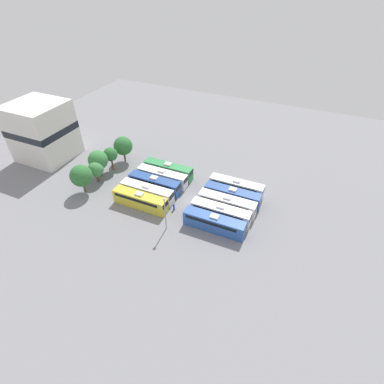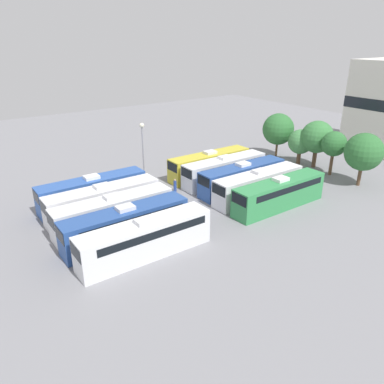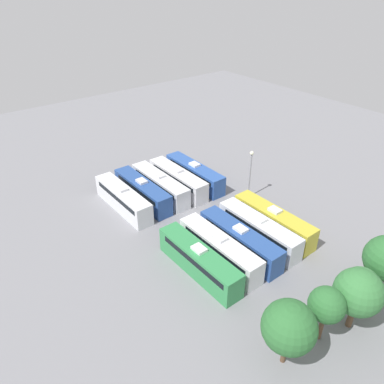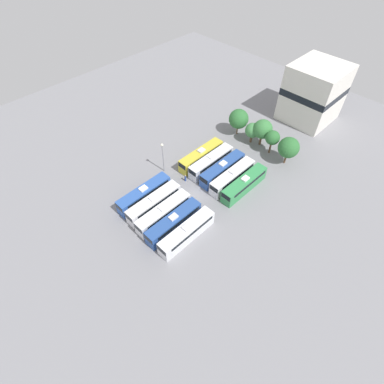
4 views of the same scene
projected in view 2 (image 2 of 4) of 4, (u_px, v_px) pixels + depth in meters
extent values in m
plane|color=gray|center=(185.00, 206.00, 41.76)|extent=(125.16, 125.16, 0.00)
cube|color=#2D56A8|center=(93.00, 192.00, 41.53)|extent=(2.48, 11.98, 3.17)
cube|color=black|center=(95.00, 184.00, 41.35)|extent=(2.52, 10.18, 0.70)
cube|color=black|center=(36.00, 197.00, 37.98)|extent=(2.18, 0.08, 1.11)
cube|color=white|center=(91.00, 177.00, 40.85)|extent=(1.20, 1.60, 0.35)
cube|color=silver|center=(104.00, 202.00, 39.04)|extent=(2.48, 11.98, 3.17)
cube|color=black|center=(105.00, 193.00, 38.86)|extent=(2.52, 10.18, 0.70)
cube|color=black|center=(44.00, 208.00, 35.49)|extent=(2.18, 0.08, 1.11)
cube|color=silver|center=(102.00, 186.00, 38.36)|extent=(1.20, 1.60, 0.35)
cube|color=silver|center=(114.00, 213.00, 36.54)|extent=(2.48, 11.98, 3.17)
cube|color=black|center=(116.00, 204.00, 36.36)|extent=(2.52, 10.18, 0.70)
cube|color=black|center=(51.00, 221.00, 32.99)|extent=(2.18, 0.08, 1.11)
cube|color=silver|center=(113.00, 197.00, 35.86)|extent=(1.20, 1.60, 0.35)
cube|color=#284C93|center=(127.00, 225.00, 34.20)|extent=(2.48, 11.98, 3.17)
cube|color=black|center=(129.00, 216.00, 34.02)|extent=(2.52, 10.18, 0.70)
cube|color=black|center=(60.00, 235.00, 30.65)|extent=(2.18, 0.08, 1.11)
cube|color=silver|center=(125.00, 208.00, 33.52)|extent=(1.20, 1.60, 0.35)
cube|color=silver|center=(146.00, 239.00, 31.80)|extent=(2.48, 11.98, 3.17)
cube|color=black|center=(148.00, 229.00, 31.62)|extent=(2.52, 10.18, 0.70)
cube|color=black|center=(76.00, 252.00, 28.25)|extent=(2.18, 0.08, 1.11)
cube|color=silver|center=(145.00, 221.00, 31.13)|extent=(1.20, 1.60, 0.35)
cube|color=gold|center=(210.00, 165.00, 50.32)|extent=(2.48, 11.98, 3.17)
cube|color=black|center=(212.00, 158.00, 50.14)|extent=(2.52, 10.18, 0.70)
cube|color=black|center=(172.00, 167.00, 46.77)|extent=(2.18, 0.08, 1.11)
cube|color=silver|center=(210.00, 152.00, 49.65)|extent=(1.20, 1.60, 0.35)
cube|color=silver|center=(225.00, 171.00, 48.18)|extent=(2.48, 11.98, 3.17)
cube|color=black|center=(227.00, 164.00, 48.00)|extent=(2.52, 10.18, 0.70)
cube|color=black|center=(187.00, 173.00, 44.63)|extent=(2.18, 0.08, 1.11)
cube|color=white|center=(225.00, 157.00, 47.50)|extent=(1.20, 1.60, 0.35)
cube|color=#284C93|center=(242.00, 178.00, 45.71)|extent=(2.48, 11.98, 3.17)
cube|color=black|center=(245.00, 170.00, 45.53)|extent=(2.52, 10.18, 0.70)
cube|color=black|center=(204.00, 181.00, 42.16)|extent=(2.18, 0.08, 1.11)
cube|color=white|center=(243.00, 164.00, 45.04)|extent=(1.20, 1.60, 0.35)
cube|color=white|center=(259.00, 186.00, 43.27)|extent=(2.48, 11.98, 3.17)
cube|color=black|center=(261.00, 178.00, 43.09)|extent=(2.52, 10.18, 0.70)
cube|color=black|center=(219.00, 190.00, 39.72)|extent=(2.18, 0.08, 1.11)
cube|color=silver|center=(260.00, 171.00, 42.59)|extent=(1.20, 1.60, 0.35)
cube|color=#338C4C|center=(279.00, 194.00, 40.97)|extent=(2.48, 11.98, 3.17)
cube|color=black|center=(282.00, 186.00, 40.79)|extent=(2.52, 10.18, 0.70)
cube|color=black|center=(239.00, 199.00, 37.42)|extent=(2.18, 0.08, 1.11)
cube|color=white|center=(281.00, 179.00, 40.29)|extent=(1.20, 1.60, 0.35)
cylinder|color=navy|center=(175.00, 186.00, 45.57)|extent=(0.36, 0.36, 1.38)
sphere|color=tan|center=(175.00, 180.00, 45.26)|extent=(0.24, 0.24, 0.24)
cylinder|color=gray|center=(143.00, 154.00, 48.02)|extent=(0.20, 0.20, 7.15)
sphere|color=#EAE5C6|center=(142.00, 125.00, 46.58)|extent=(0.60, 0.60, 0.60)
cylinder|color=brown|center=(277.00, 148.00, 58.58)|extent=(0.33, 0.33, 2.73)
sphere|color=#2D6B33|center=(278.00, 129.00, 57.41)|extent=(4.80, 4.80, 4.80)
cylinder|color=brown|center=(299.00, 157.00, 55.29)|extent=(0.58, 0.58, 2.16)
sphere|color=#428447|center=(300.00, 142.00, 54.39)|extent=(3.58, 3.58, 3.58)
cylinder|color=brown|center=(314.00, 157.00, 53.97)|extent=(0.58, 0.58, 2.85)
sphere|color=#387A3D|center=(317.00, 137.00, 52.81)|extent=(4.56, 4.56, 4.56)
cylinder|color=brown|center=(331.00, 164.00, 50.81)|extent=(0.43, 0.43, 3.18)
sphere|color=#2D6B33|center=(334.00, 144.00, 49.75)|extent=(3.34, 3.34, 3.34)
cylinder|color=brown|center=(360.00, 175.00, 47.21)|extent=(0.44, 0.44, 2.78)
sphere|color=#2D6B33|center=(364.00, 152.00, 46.04)|extent=(4.68, 4.68, 4.68)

